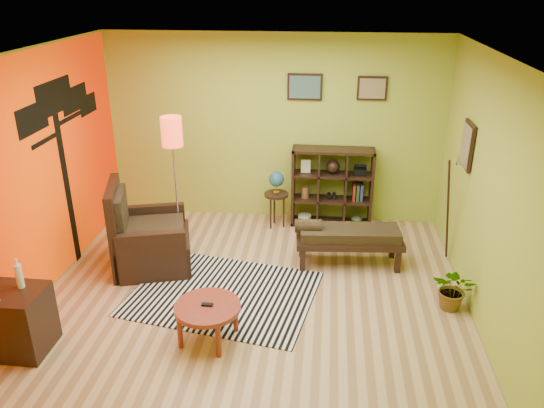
# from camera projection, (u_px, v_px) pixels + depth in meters

# --- Properties ---
(ground) EXTENTS (5.00, 5.00, 0.00)m
(ground) POSITION_uv_depth(u_px,v_px,m) (254.00, 292.00, 6.39)
(ground) COLOR tan
(ground) RESTS_ON ground
(room_shell) EXTENTS (5.04, 4.54, 2.82)m
(room_shell) POSITION_uv_depth(u_px,v_px,m) (244.00, 149.00, 5.70)
(room_shell) COLOR #9FB538
(room_shell) RESTS_ON ground
(zebra_rug) EXTENTS (2.38, 1.96, 0.01)m
(zebra_rug) POSITION_uv_depth(u_px,v_px,m) (223.00, 293.00, 6.36)
(zebra_rug) COLOR silver
(zebra_rug) RESTS_ON ground
(coffee_table) EXTENTS (0.68, 0.68, 0.44)m
(coffee_table) POSITION_uv_depth(u_px,v_px,m) (208.00, 310.00, 5.43)
(coffee_table) COLOR maroon
(coffee_table) RESTS_ON ground
(armchair) EXTENTS (1.16, 1.16, 1.15)m
(armchair) POSITION_uv_depth(u_px,v_px,m) (147.00, 241.00, 6.85)
(armchair) COLOR black
(armchair) RESTS_ON ground
(side_cabinet) EXTENTS (0.58, 0.52, 0.99)m
(side_cabinet) POSITION_uv_depth(u_px,v_px,m) (18.00, 321.00, 5.29)
(side_cabinet) COLOR black
(side_cabinet) RESTS_ON ground
(floor_lamp) EXTENTS (0.28, 0.28, 1.88)m
(floor_lamp) POSITION_uv_depth(u_px,v_px,m) (173.00, 144.00, 6.80)
(floor_lamp) COLOR silver
(floor_lamp) RESTS_ON ground
(globe_table) EXTENTS (0.36, 0.36, 0.88)m
(globe_table) POSITION_uv_depth(u_px,v_px,m) (276.00, 186.00, 7.81)
(globe_table) COLOR black
(globe_table) RESTS_ON ground
(cube_shelf) EXTENTS (1.20, 0.35, 1.20)m
(cube_shelf) POSITION_uv_depth(u_px,v_px,m) (333.00, 187.00, 7.92)
(cube_shelf) COLOR black
(cube_shelf) RESTS_ON ground
(bench) EXTENTS (1.42, 0.60, 0.64)m
(bench) POSITION_uv_depth(u_px,v_px,m) (346.00, 236.00, 6.86)
(bench) COLOR black
(bench) RESTS_ON ground
(potted_plant) EXTENTS (0.61, 0.64, 0.40)m
(potted_plant) POSITION_uv_depth(u_px,v_px,m) (453.00, 293.00, 6.01)
(potted_plant) COLOR #26661E
(potted_plant) RESTS_ON ground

